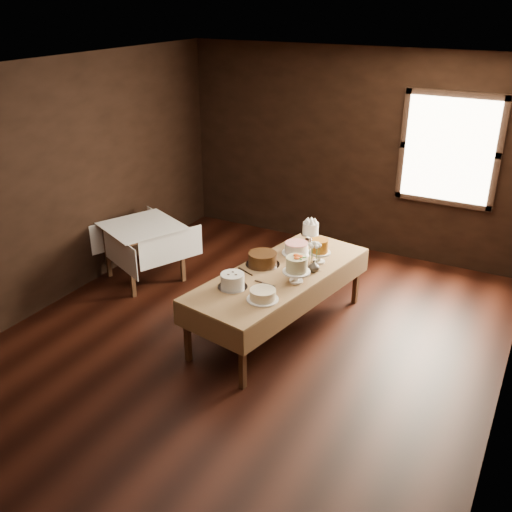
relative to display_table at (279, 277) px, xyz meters
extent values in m
cube|color=black|center=(-0.17, -0.42, -0.65)|extent=(5.00, 6.00, 0.01)
cube|color=beige|center=(-0.17, -0.42, 2.15)|extent=(5.00, 6.00, 0.01)
cube|color=black|center=(-0.17, 2.58, 0.75)|extent=(5.00, 0.02, 2.80)
cube|color=black|center=(-2.67, -0.42, 0.75)|extent=(0.02, 6.00, 2.80)
cube|color=#FFEABF|center=(1.13, 2.52, 0.95)|extent=(1.10, 0.05, 1.30)
cube|color=#3F2616|center=(-0.54, -0.97, -0.34)|extent=(0.06, 0.06, 0.63)
cube|color=#3F2616|center=(-0.17, 1.10, -0.34)|extent=(0.06, 0.06, 0.63)
cube|color=#3F2616|center=(0.17, -1.10, -0.34)|extent=(0.06, 0.06, 0.63)
cube|color=#3F2616|center=(0.54, 0.97, -0.34)|extent=(0.06, 0.06, 0.63)
cube|color=#3F2616|center=(0.00, 0.00, 0.02)|extent=(1.22, 2.33, 0.04)
cube|color=#A97D4C|center=(0.00, 0.00, 0.05)|extent=(1.29, 2.40, 0.01)
cube|color=#3F2616|center=(-2.55, 0.12, -0.31)|extent=(0.07, 0.07, 0.70)
cube|color=#3F2616|center=(-2.26, 0.76, -0.31)|extent=(0.07, 0.07, 0.70)
cube|color=#3F2616|center=(-1.90, -0.17, -0.31)|extent=(0.07, 0.07, 0.70)
cube|color=#3F2616|center=(-1.61, 0.47, -0.31)|extent=(0.07, 0.07, 0.70)
cube|color=#3F2616|center=(-2.08, 0.29, 0.06)|extent=(1.07, 1.07, 0.04)
cube|color=white|center=(-2.08, 0.29, 0.09)|extent=(1.17, 1.17, 0.01)
cylinder|color=silver|center=(-0.05, 0.94, 0.11)|extent=(0.23, 0.23, 0.11)
cylinder|color=silver|center=(-0.05, 0.94, 0.23)|extent=(0.26, 0.26, 0.13)
cylinder|color=white|center=(-0.05, 0.53, 0.06)|extent=(0.33, 0.33, 0.01)
cylinder|color=silver|center=(-0.05, 0.53, 0.12)|extent=(0.35, 0.35, 0.11)
cylinder|color=white|center=(0.27, 0.43, 0.12)|extent=(0.25, 0.25, 0.14)
cylinder|color=#C5731C|center=(0.27, 0.43, 0.26)|extent=(0.26, 0.26, 0.14)
cylinder|color=silver|center=(-0.24, 0.07, 0.06)|extent=(0.38, 0.38, 0.01)
cylinder|color=#381E0B|center=(-0.24, 0.07, 0.13)|extent=(0.43, 0.43, 0.13)
cylinder|color=white|center=(0.25, -0.12, 0.12)|extent=(0.29, 0.29, 0.14)
cylinder|color=beige|center=(0.25, -0.12, 0.27)|extent=(0.28, 0.28, 0.15)
cylinder|color=silver|center=(-0.26, -0.54, 0.06)|extent=(0.31, 0.31, 0.01)
cylinder|color=silver|center=(-0.26, -0.54, 0.13)|extent=(0.33, 0.33, 0.14)
cylinder|color=white|center=(0.12, -0.62, 0.06)|extent=(0.31, 0.31, 0.01)
cylinder|color=#FAEBC1|center=(0.12, -0.62, 0.11)|extent=(0.28, 0.28, 0.10)
cube|color=silver|center=(0.03, -0.31, 0.06)|extent=(0.24, 0.04, 0.01)
cube|color=silver|center=(-0.01, 0.31, 0.06)|extent=(0.11, 0.23, 0.01)
cube|color=silver|center=(0.31, 0.19, 0.06)|extent=(0.21, 0.17, 0.01)
cube|color=silver|center=(-0.28, -0.19, 0.06)|extent=(0.23, 0.11, 0.01)
imported|color=#2D2823|center=(0.31, 0.19, 0.12)|extent=(0.18, 0.18, 0.13)
camera|label=1|loc=(2.40, -4.98, 2.79)|focal=40.55mm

